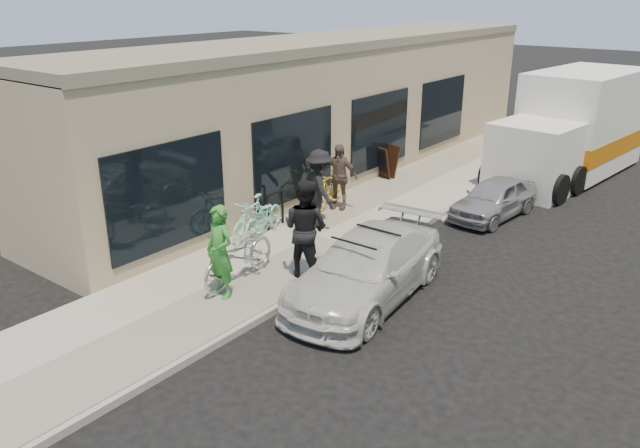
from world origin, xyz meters
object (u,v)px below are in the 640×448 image
Objects in this scene: tandem_bike at (240,256)px; bystander_b at (339,176)px; bike_rack at (275,206)px; sedan_silver at (494,198)px; woman_rider at (220,252)px; sedan_white at (367,268)px; cruiser_bike_c at (329,189)px; sandwich_board at (386,162)px; cruiser_bike_a at (252,219)px; bystander_a at (320,188)px; cruiser_bike_b at (264,217)px; man_standing at (305,228)px; moving_truck at (573,130)px.

tandem_bike is 1.20× the size of bystander_b.
bystander_b reaches higher than bike_rack.
sedan_silver is 1.44× the size of tandem_bike.
woman_rider is at bearing -82.89° from tandem_bike.
sedan_white is at bearing -85.07° from sedan_silver.
bystander_b is (-3.34, -2.24, 0.50)m from sedan_silver.
bike_rack reaches higher than sedan_silver.
cruiser_bike_c is (0.15, 1.98, -0.04)m from bike_rack.
bystander_b reaches higher than sandwich_board.
cruiser_bike_c is 0.95× the size of bystander_b.
bystander_a is at bearing 59.18° from cruiser_bike_a.
tandem_bike is 1.20× the size of cruiser_bike_a.
sandwich_board is at bearing 78.81° from cruiser_bike_b.
man_standing is at bearing -178.59° from sedan_white.
sedan_silver is 7.33m from tandem_bike.
sedan_silver is 0.44× the size of moving_truck.
cruiser_bike_c is at bearing 175.10° from bystander_b.
cruiser_bike_a is 1.05× the size of cruiser_bike_c.
bike_rack is 0.44× the size of man_standing.
bike_rack is 0.91× the size of sandwich_board.
sedan_silver is 1.60× the size of bystander_a.
cruiser_bike_a is at bearing -78.73° from bike_rack.
cruiser_bike_b is at bearing -102.43° from cruiser_bike_c.
woman_rider is 1.06× the size of cruiser_bike_b.
tandem_bike is 4.86m from bystander_b.
bystander_a is (-0.71, 3.46, 0.39)m from tandem_bike.
man_standing is (2.31, -1.68, 0.47)m from bike_rack.
tandem_bike is at bearing -66.34° from cruiser_bike_a.
moving_truck is (4.14, 4.32, 0.78)m from sandwich_board.
moving_truck is 8.53m from cruiser_bike_c.
sedan_silver is 4.26m from cruiser_bike_c.
sandwich_board is at bearing 82.82° from cruiser_bike_c.
bystander_a is (-1.55, 2.44, -0.07)m from man_standing.
bystander_a is at bearing 50.75° from cruiser_bike_b.
sedan_white is at bearing -41.32° from sandwich_board.
cruiser_bike_a is (-2.11, 0.68, -0.48)m from man_standing.
sedan_white is at bearing -22.46° from bike_rack.
sedan_silver is 4.64m from bystander_a.
moving_truck is 4.10× the size of cruiser_bike_c.
bystander_a is (-0.88, 4.12, 0.05)m from woman_rider.
bystander_a is (0.90, -4.47, 0.44)m from sandwich_board.
moving_truck reaches higher than bystander_a.
man_standing is 2.51m from cruiser_bike_b.
sedan_white is 4.96m from cruiser_bike_c.
cruiser_bike_b is at bearing -67.96° from sandwich_board.
man_standing is at bearing -31.07° from cruiser_bike_a.
man_standing is (2.45, -6.92, 0.51)m from sandwich_board.
sedan_silver is (0.07, 5.79, -0.12)m from sedan_white.
bystander_b is at bearing 72.97° from cruiser_bike_a.
bystander_b is (-0.36, 1.27, -0.07)m from bystander_a.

